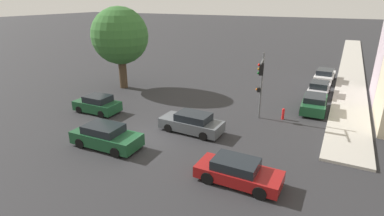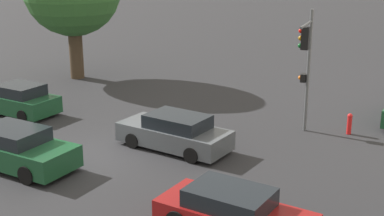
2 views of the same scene
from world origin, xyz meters
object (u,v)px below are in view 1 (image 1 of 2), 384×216
street_tree (120,36)px  crossing_car_1 (106,136)px  fire_hydrant (283,113)px  traffic_signal (261,78)px  crossing_car_0 (192,123)px  parked_car_2 (325,76)px  crossing_car_3 (238,172)px  crossing_car_2 (97,104)px  parked_car_0 (314,103)px  parked_car_1 (319,89)px

street_tree → crossing_car_1: bearing=-55.4°
fire_hydrant → traffic_signal: bearing=-148.5°
crossing_car_0 → parked_car_2: (7.29, 19.27, 0.01)m
traffic_signal → crossing_car_3: bearing=89.9°
crossing_car_1 → crossing_car_2: size_ratio=1.19×
street_tree → crossing_car_2: 8.86m
crossing_car_3 → fire_hydrant: (0.36, 9.95, -0.14)m
crossing_car_1 → crossing_car_2: (-5.00, 4.46, -0.02)m
crossing_car_0 → crossing_car_1: (-3.87, -4.56, 0.03)m
crossing_car_0 → parked_car_0: size_ratio=1.01×
traffic_signal → parked_car_1: size_ratio=1.28×
crossing_car_0 → crossing_car_2: size_ratio=1.18×
traffic_signal → crossing_car_0: size_ratio=1.15×
parked_car_2 → crossing_car_2: bearing=142.1°
traffic_signal → fire_hydrant: 3.55m
street_tree → parked_car_1: size_ratio=2.03×
parked_car_0 → parked_car_1: 4.94m
parked_car_0 → parked_car_1: size_ratio=1.10×
street_tree → traffic_signal: street_tree is taller
parked_car_0 → parked_car_2: size_ratio=0.96×
crossing_car_3 → traffic_signal: bearing=99.2°
parked_car_0 → parked_car_1: (-0.09, 4.94, -0.04)m
parked_car_0 → fire_hydrant: (-1.96, -3.08, -0.21)m
crossing_car_1 → crossing_car_0: bearing=47.8°
crossing_car_2 → parked_car_1: bearing=-141.0°
crossing_car_1 → crossing_car_2: 6.70m
crossing_car_1 → parked_car_1: 21.13m
crossing_car_1 → traffic_signal: bearing=48.0°
street_tree → crossing_car_0: size_ratio=1.82×
crossing_car_0 → parked_car_1: size_ratio=1.12×
parked_car_1 → street_tree: bearing=110.6°
traffic_signal → parked_car_2: (3.67, 14.94, -2.70)m
street_tree → fire_hydrant: size_ratio=9.10×
crossing_car_1 → fire_hydrant: (9.23, 9.95, -0.22)m
crossing_car_3 → parked_car_1: (2.23, 17.97, 0.03)m
crossing_car_2 → parked_car_2: (16.16, 19.36, 0.00)m
street_tree → parked_car_1: street_tree is taller
crossing_car_2 → parked_car_2: bearing=-130.9°
crossing_car_3 → parked_car_1: 18.11m
fire_hydrant → parked_car_2: bearing=82.1°
parked_car_1 → crossing_car_2: bearing=131.4°
traffic_signal → parked_car_0: 6.18m
crossing_car_1 → crossing_car_3: crossing_car_1 is taller
traffic_signal → crossing_car_2: (-12.49, -4.42, -2.70)m
crossing_car_1 → parked_car_0: crossing_car_1 is taller
traffic_signal → crossing_car_3: size_ratio=1.19×
crossing_car_1 → parked_car_1: size_ratio=1.12×
crossing_car_2 → crossing_car_0: bearing=179.6°
crossing_car_0 → fire_hydrant: size_ratio=4.99×
crossing_car_0 → crossing_car_2: (-8.86, -0.09, 0.01)m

